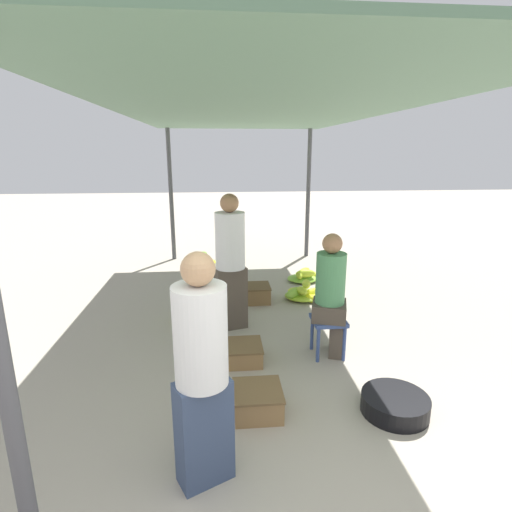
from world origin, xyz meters
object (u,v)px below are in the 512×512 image
object	(u,v)px
vendor_foreground	(202,370)
crate_near	(258,401)
banana_pile_left_1	(202,261)
banana_pile_right_1	(304,276)
shopper_walking_mid	(230,261)
basin_black	(395,404)
crate_far	(256,293)
stool	(328,326)
crate_mid	(243,353)
banana_pile_right_0	(304,294)
banana_pile_left_0	(195,310)
vendor_seated	(331,294)

from	to	relation	value
vendor_foreground	crate_near	xyz separation A→B (m)	(0.41, 0.65, -0.69)
banana_pile_left_1	banana_pile_right_1	xyz separation A→B (m)	(1.73, -1.13, 0.01)
crate_near	shopper_walking_mid	bearing A→B (deg)	95.48
vendor_foreground	basin_black	bearing A→B (deg)	19.68
crate_far	stool	bearing A→B (deg)	-69.44
crate_mid	stool	bearing A→B (deg)	3.46
stool	shopper_walking_mid	world-z (taller)	shopper_walking_mid
crate_near	shopper_walking_mid	world-z (taller)	shopper_walking_mid
banana_pile_right_0	shopper_walking_mid	world-z (taller)	shopper_walking_mid
banana_pile_left_0	crate_mid	world-z (taller)	banana_pile_left_0
shopper_walking_mid	banana_pile_right_0	bearing A→B (deg)	38.62
vendor_foreground	basin_black	distance (m)	1.78
banana_pile_right_1	crate_mid	size ratio (longest dim) A/B	1.53
basin_black	crate_near	size ratio (longest dim) A/B	1.37
vendor_foreground	crate_far	xyz separation A→B (m)	(0.62, 3.18, -0.68)
stool	basin_black	world-z (taller)	stool
banana_pile_left_0	crate_mid	bearing A→B (deg)	-64.61
banana_pile_right_1	crate_far	bearing A→B (deg)	-136.71
vendor_foreground	banana_pile_right_1	xyz separation A→B (m)	(1.51, 4.01, -0.71)
vendor_foreground	banana_pile_left_0	bearing A→B (deg)	94.49
crate_mid	shopper_walking_mid	xyz separation A→B (m)	(-0.09, 0.84, 0.75)
vendor_seated	crate_far	world-z (taller)	vendor_seated
vendor_foreground	shopper_walking_mid	size ratio (longest dim) A/B	0.95
crate_near	crate_far	xyz separation A→B (m)	(0.22, 2.52, 0.01)
vendor_seated	banana_pile_left_1	world-z (taller)	vendor_seated
vendor_foreground	banana_pile_right_1	bearing A→B (deg)	69.35
banana_pile_right_1	shopper_walking_mid	xyz separation A→B (m)	(-1.27, -1.68, 0.76)
crate_mid	crate_near	bearing A→B (deg)	-85.03
crate_mid	crate_far	world-z (taller)	crate_far
banana_pile_left_0	banana_pile_right_1	size ratio (longest dim) A/B	0.77
crate_mid	shopper_walking_mid	world-z (taller)	shopper_walking_mid
vendor_foreground	vendor_seated	distance (m)	2.00
banana_pile_left_0	banana_pile_right_0	bearing A→B (deg)	20.14
vendor_foreground	banana_pile_left_1	xyz separation A→B (m)	(-0.22, 5.14, -0.72)
crate_mid	shopper_walking_mid	size ratio (longest dim) A/B	0.25
vendor_foreground	vendor_seated	xyz separation A→B (m)	(1.25, 1.56, -0.12)
basin_black	vendor_foreground	bearing A→B (deg)	-160.32
banana_pile_left_0	crate_mid	distance (m)	1.26
banana_pile_left_0	crate_far	bearing A→B (deg)	33.06
banana_pile_left_0	crate_far	size ratio (longest dim) A/B	1.18
stool	banana_pile_right_0	xyz separation A→B (m)	(0.09, 1.65, -0.25)
banana_pile_left_1	vendor_foreground	bearing A→B (deg)	-87.52
crate_far	shopper_walking_mid	distance (m)	1.18
stool	crate_mid	bearing A→B (deg)	-176.54
banana_pile_right_1	shopper_walking_mid	distance (m)	2.24
banana_pile_left_0	banana_pile_right_1	distance (m)	2.20
vendor_seated	crate_near	distance (m)	1.37
basin_black	banana_pile_left_1	size ratio (longest dim) A/B	1.07
banana_pile_right_0	shopper_walking_mid	bearing A→B (deg)	-141.38
stool	banana_pile_left_0	distance (m)	1.82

